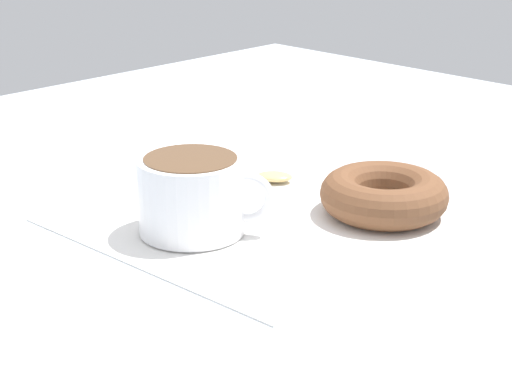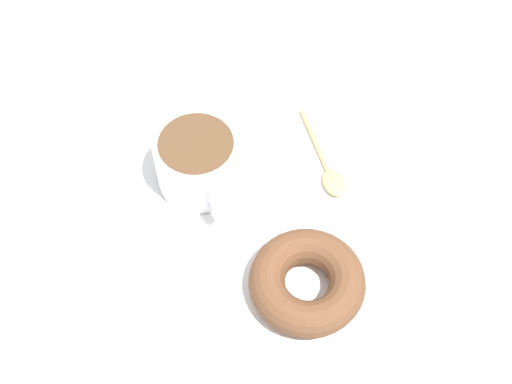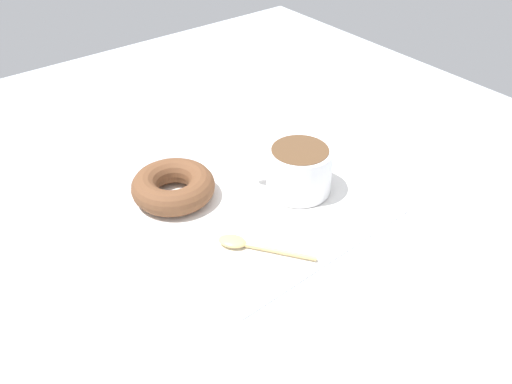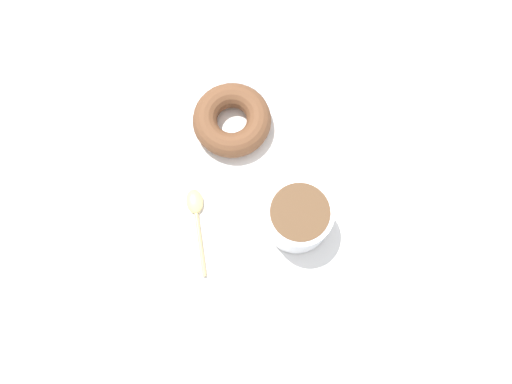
% 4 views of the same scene
% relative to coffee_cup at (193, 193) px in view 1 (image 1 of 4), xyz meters
% --- Properties ---
extents(ground_plane, '(1.20, 1.20, 0.02)m').
position_rel_coffee_cup_xyz_m(ground_plane, '(0.04, 0.10, -0.05)').
color(ground_plane, '#B2BCC6').
extents(napkin, '(0.31, 0.31, 0.00)m').
position_rel_coffee_cup_xyz_m(napkin, '(0.01, 0.07, -0.04)').
color(napkin, white).
rests_on(napkin, ground_plane).
extents(coffee_cup, '(0.11, 0.09, 0.07)m').
position_rel_coffee_cup_xyz_m(coffee_cup, '(0.00, 0.00, 0.00)').
color(coffee_cup, white).
rests_on(coffee_cup, napkin).
extents(donut, '(0.12, 0.12, 0.04)m').
position_rel_coffee_cup_xyz_m(donut, '(0.09, 0.15, -0.02)').
color(donut, brown).
rests_on(donut, napkin).
extents(spoon, '(0.11, 0.08, 0.01)m').
position_rel_coffee_cup_xyz_m(spoon, '(-0.05, 0.13, -0.03)').
color(spoon, '#D8B772').
rests_on(spoon, napkin).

